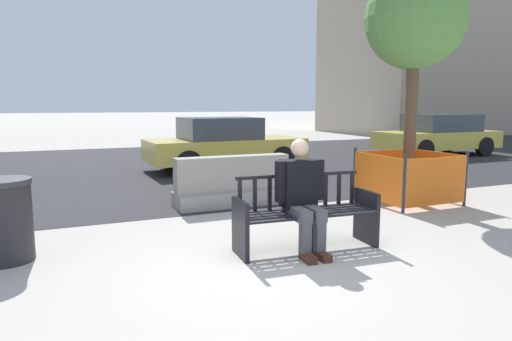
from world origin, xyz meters
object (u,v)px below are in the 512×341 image
street_bench (306,216)px  construction_fence (408,176)px  car_taxi_near (224,144)px  car_sedan_mid (438,135)px  seated_person (302,193)px  trash_bin (4,220)px  street_tree (415,21)px  jersey_barrier_centre (233,185)px

street_bench → construction_fence: construction_fence is taller
street_bench → car_taxi_near: bearing=78.7°
car_sedan_mid → seated_person: bearing=-142.3°
street_bench → seated_person: size_ratio=1.31×
seated_person → construction_fence: seated_person is taller
seated_person → trash_bin: 3.31m
seated_person → trash_bin: seated_person is taller
seated_person → car_sedan_mid: size_ratio=0.31×
car_taxi_near → street_tree: bearing=-72.3°
construction_fence → jersey_barrier_centre: bearing=160.4°
street_tree → trash_bin: bearing=-173.7°
construction_fence → car_taxi_near: (-1.63, 5.10, 0.21)m
seated_person → trash_bin: size_ratio=1.44×
construction_fence → car_taxi_near: size_ratio=0.33×
car_taxi_near → trash_bin: car_taxi_near is taller
jersey_barrier_centre → car_taxi_near: car_taxi_near is taller
jersey_barrier_centre → construction_fence: bearing=-19.6°
street_tree → car_taxi_near: size_ratio=0.97×
trash_bin → jersey_barrier_centre: bearing=27.5°
jersey_barrier_centre → trash_bin: bearing=-152.5°
street_bench → construction_fence: (2.98, 1.62, 0.07)m
jersey_barrier_centre → car_taxi_near: size_ratio=0.49×
jersey_barrier_centre → car_sedan_mid: size_ratio=0.48×
jersey_barrier_centre → trash_bin: trash_bin is taller
jersey_barrier_centre → car_sedan_mid: car_sedan_mid is taller
car_sedan_mid → street_bench: bearing=-142.2°
car_taxi_near → car_sedan_mid: size_ratio=0.98×
car_sedan_mid → construction_fence: bearing=-138.4°
jersey_barrier_centre → street_tree: (2.91, -1.03, 2.76)m
jersey_barrier_centre → street_tree: 4.14m
street_bench → jersey_barrier_centre: 2.65m
trash_bin → construction_fence: bearing=6.3°
car_taxi_near → car_sedan_mid: car_sedan_mid is taller
car_taxi_near → construction_fence: bearing=-72.3°
street_tree → construction_fence: size_ratio=2.92×
construction_fence → trash_bin: construction_fence is taller
car_sedan_mid → trash_bin: 13.84m
seated_person → car_taxi_near: bearing=78.1°
jersey_barrier_centre → construction_fence: (2.91, -1.03, 0.13)m
street_tree → street_bench: bearing=-151.5°
car_taxi_near → car_sedan_mid: bearing=2.7°
seated_person → car_sedan_mid: 11.67m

